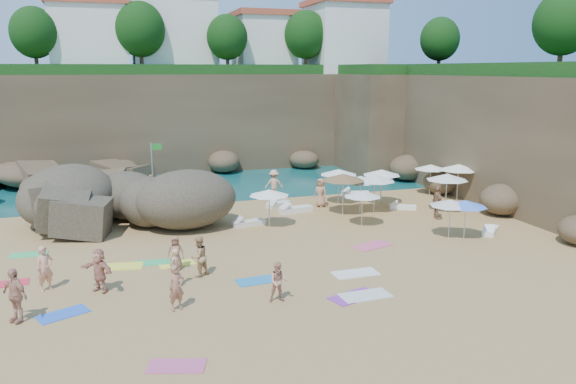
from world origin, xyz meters
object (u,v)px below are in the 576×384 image
object	(u,v)px
flag_pole	(154,162)
person_stand_4	(321,193)
parasol_2	(447,177)
person_stand_2	(274,184)
parasol_0	(361,179)
person_stand_3	(438,202)
person_stand_6	(175,268)
parasol_1	(382,172)
person_stand_1	(199,256)
lounger_0	(279,204)
person_stand_5	(152,187)
person_stand_0	(45,268)
rock_outcrop	(111,221)

from	to	relation	value
flag_pole	person_stand_4	bearing A→B (deg)	-31.55
parasol_2	person_stand_2	size ratio (longest dim) A/B	1.31
parasol_0	person_stand_3	xyz separation A→B (m)	(3.58, -2.72, -1.07)
person_stand_4	person_stand_6	world-z (taller)	person_stand_4
person_stand_2	person_stand_3	distance (m)	10.94
person_stand_3	parasol_1	bearing A→B (deg)	27.48
person_stand_3	person_stand_6	xyz separation A→B (m)	(-15.51, -5.87, -0.18)
person_stand_1	person_stand_4	distance (m)	13.32
lounger_0	parasol_0	bearing A→B (deg)	-64.53
parasol_0	parasol_2	xyz separation A→B (m)	(4.96, -1.46, 0.11)
lounger_0	person_stand_3	size ratio (longest dim) A/B	0.88
person_stand_4	person_stand_5	world-z (taller)	person_stand_4
lounger_0	person_stand_0	size ratio (longest dim) A/B	0.96
parasol_1	person_stand_5	distance (m)	14.88
parasol_2	flag_pole	bearing A→B (deg)	150.02
parasol_0	person_stand_2	xyz separation A→B (m)	(-3.82, 5.34, -1.10)
flag_pole	person_stand_6	distance (m)	16.63
flag_pole	person_stand_2	xyz separation A→B (m)	(7.55, -2.62, -1.41)
parasol_1	rock_outcrop	bearing A→B (deg)	176.67
person_stand_2	parasol_0	bearing A→B (deg)	135.99
person_stand_6	person_stand_1	bearing A→B (deg)	165.59
parasol_0	parasol_2	world-z (taller)	parasol_2
rock_outcrop	person_stand_1	distance (m)	10.73
lounger_0	person_stand_2	bearing A→B (deg)	50.26
person_stand_2	person_stand_4	world-z (taller)	person_stand_2
rock_outcrop	person_stand_0	distance (m)	10.20
parasol_0	parasol_1	size ratio (longest dim) A/B	0.99
parasol_0	parasol_2	distance (m)	5.17
flag_pole	lounger_0	world-z (taller)	flag_pole
parasol_2	person_stand_0	world-z (taller)	parasol_2
person_stand_3	person_stand_1	bearing A→B (deg)	117.50
rock_outcrop	person_stand_1	size ratio (longest dim) A/B	5.05
parasol_0	lounger_0	xyz separation A→B (m)	(-4.23, 2.90, -1.91)
parasol_0	parasol_2	bearing A→B (deg)	-16.44
person_stand_4	person_stand_3	bearing A→B (deg)	13.26
flag_pole	parasol_2	bearing A→B (deg)	-29.98
lounger_0	person_stand_0	world-z (taller)	person_stand_0
parasol_1	person_stand_6	distance (m)	17.35
person_stand_6	person_stand_2	bearing A→B (deg)	-174.66
person_stand_0	person_stand_6	bearing A→B (deg)	-42.33
person_stand_0	person_stand_5	xyz separation A→B (m)	(5.15, 14.48, -0.02)
lounger_0	person_stand_1	size ratio (longest dim) A/B	1.01
parasol_2	person_stand_3	world-z (taller)	parasol_2
rock_outcrop	person_stand_6	world-z (taller)	rock_outcrop
person_stand_5	lounger_0	bearing A→B (deg)	-44.32
parasol_2	parasol_0	bearing A→B (deg)	163.56
person_stand_5	parasol_1	bearing A→B (deg)	-36.93
parasol_2	person_stand_1	xyz separation A→B (m)	(-15.80, -6.22, -1.29)
parasol_1	person_stand_2	world-z (taller)	parasol_1
parasol_0	person_stand_4	world-z (taller)	parasol_0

